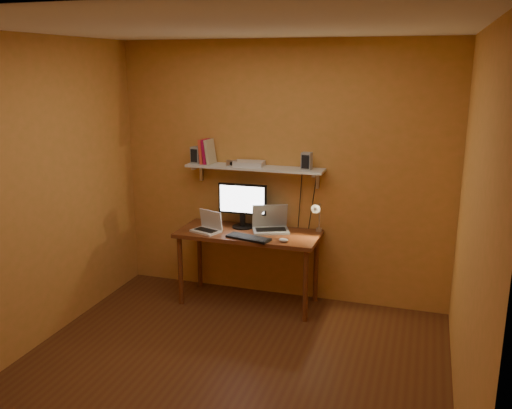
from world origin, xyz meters
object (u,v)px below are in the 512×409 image
(laptop, at_px, (270,224))
(router, at_px, (249,164))
(speaker_left, at_px, (197,155))
(wall_shelf, at_px, (254,168))
(desk_lamp, at_px, (317,214))
(shelf_camera, at_px, (232,163))
(mouse, at_px, (284,240))
(desk, at_px, (248,240))
(monitor, at_px, (242,203))
(keyboard, at_px, (249,238))
(speaker_right, at_px, (307,161))
(netbook, at_px, (208,226))

(laptop, relative_size, router, 1.43)
(laptop, height_order, speaker_left, speaker_left)
(wall_shelf, height_order, desk_lamp, wall_shelf)
(wall_shelf, distance_m, shelf_camera, 0.23)
(mouse, distance_m, shelf_camera, 0.95)
(desk, distance_m, monitor, 0.38)
(desk, bearing_deg, laptop, 32.52)
(wall_shelf, height_order, mouse, wall_shelf)
(wall_shelf, relative_size, keyboard, 3.26)
(laptop, bearing_deg, keyboard, -132.72)
(desk_lamp, bearing_deg, desk, -169.19)
(desk, height_order, mouse, mouse)
(desk_lamp, distance_m, speaker_left, 1.37)
(speaker_left, height_order, speaker_right, speaker_left)
(netbook, distance_m, router, 0.74)
(router, bearing_deg, laptop, -17.75)
(speaker_left, bearing_deg, shelf_camera, 1.67)
(desk, height_order, netbook, netbook)
(desk, xyz_separation_m, mouse, (0.41, -0.19, 0.10))
(laptop, distance_m, mouse, 0.39)
(laptop, xyz_separation_m, keyboard, (-0.12, -0.33, -0.06))
(netbook, relative_size, shelf_camera, 2.83)
(wall_shelf, xyz_separation_m, speaker_left, (-0.62, -0.01, 0.10))
(laptop, xyz_separation_m, speaker_left, (-0.81, 0.06, 0.64))
(wall_shelf, height_order, laptop, wall_shelf)
(wall_shelf, relative_size, router, 4.76)
(monitor, relative_size, netbook, 1.56)
(keyboard, height_order, router, router)
(desk_lamp, distance_m, shelf_camera, 0.98)
(keyboard, distance_m, router, 0.77)
(speaker_left, bearing_deg, laptop, 5.36)
(desk, relative_size, wall_shelf, 1.00)
(netbook, height_order, router, router)
(keyboard, xyz_separation_m, mouse, (0.34, 0.02, 0.01))
(monitor, xyz_separation_m, router, (0.05, 0.07, 0.40))
(monitor, bearing_deg, speaker_right, 2.78)
(mouse, bearing_deg, speaker_left, 174.35)
(speaker_right, bearing_deg, keyboard, -134.79)
(monitor, xyz_separation_m, laptop, (0.30, -0.01, -0.18))
(laptop, relative_size, speaker_right, 2.53)
(desk, height_order, desk_lamp, desk_lamp)
(keyboard, xyz_separation_m, speaker_left, (-0.69, 0.39, 0.70))
(mouse, height_order, desk_lamp, desk_lamp)
(desk, relative_size, speaker_left, 8.21)
(wall_shelf, xyz_separation_m, mouse, (0.41, -0.39, -0.59))
(speaker_right, bearing_deg, shelf_camera, -171.00)
(netbook, height_order, desk_lamp, desk_lamp)
(speaker_right, distance_m, router, 0.59)
(keyboard, distance_m, mouse, 0.34)
(monitor, height_order, speaker_right, speaker_right)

